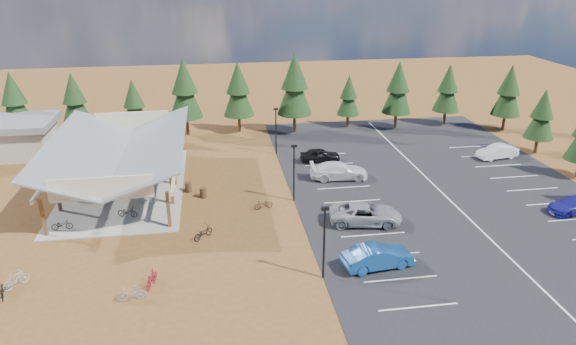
{
  "coord_description": "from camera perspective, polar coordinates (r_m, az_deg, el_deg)",
  "views": [
    {
      "loc": [
        -1.59,
        -38.04,
        19.18
      ],
      "look_at": [
        4.68,
        3.29,
        2.15
      ],
      "focal_mm": 32.0,
      "sensor_mm": 36.0,
      "label": 1
    }
  ],
  "objects": [
    {
      "name": "car_4",
      "position": [
        53.45,
        3.58,
        1.94
      ],
      "size": [
        4.12,
        1.66,
        1.4
      ],
      "primitive_type": "imported",
      "rotation": [
        0.0,
        0.0,
        1.57
      ],
      "color": "black",
      "rests_on": "asphalt_lot"
    },
    {
      "name": "lamp_post_0",
      "position": [
        33.05,
        4.04,
        -7.26
      ],
      "size": [
        0.5,
        0.25,
        5.14
      ],
      "color": "black",
      "rests_on": "ground"
    },
    {
      "name": "car_3",
      "position": [
        49.29,
        5.68,
        0.2
      ],
      "size": [
        5.66,
        2.65,
        1.6
      ],
      "primitive_type": "imported",
      "rotation": [
        0.0,
        0.0,
        1.5
      ],
      "color": "silver",
      "rests_on": "asphalt_lot"
    },
    {
      "name": "car_9",
      "position": [
        58.61,
        22.23,
        2.15
      ],
      "size": [
        4.58,
        2.19,
        1.45
      ],
      "primitive_type": "imported",
      "rotation": [
        0.0,
        0.0,
        -1.42
      ],
      "color": "white",
      "rests_on": "asphalt_lot"
    },
    {
      "name": "asphalt_lot",
      "position": [
        49.55,
        16.06,
        -1.5
      ],
      "size": [
        27.0,
        44.0,
        0.04
      ],
      "primitive_type": "cube",
      "color": "black",
      "rests_on": "ground"
    },
    {
      "name": "pine_3",
      "position": [
        61.92,
        -11.42,
        9.07
      ],
      "size": [
        3.94,
        3.94,
        9.18
      ],
      "color": "#382314",
      "rests_on": "ground"
    },
    {
      "name": "bike_3",
      "position": [
        55.43,
        -19.15,
        1.33
      ],
      "size": [
        1.81,
        1.01,
        1.05
      ],
      "primitive_type": "imported",
      "rotation": [
        0.0,
        0.0,
        1.25
      ],
      "color": "maroon",
      "rests_on": "concrete_pad"
    },
    {
      "name": "lamp_post_2",
      "position": [
        54.9,
        -1.35,
        4.99
      ],
      "size": [
        0.5,
        0.25,
        5.14
      ],
      "color": "black",
      "rests_on": "ground"
    },
    {
      "name": "bike_11",
      "position": [
        34.59,
        -14.91,
        -11.32
      ],
      "size": [
        0.95,
        1.83,
        1.06
      ],
      "primitive_type": "imported",
      "rotation": [
        0.0,
        0.0,
        -0.27
      ],
      "color": "maroon",
      "rests_on": "ground"
    },
    {
      "name": "bike_9",
      "position": [
        37.6,
        -27.98,
        -10.46
      ],
      "size": [
        1.59,
        1.67,
        1.08
      ],
      "primitive_type": "imported",
      "rotation": [
        0.0,
        0.0,
        2.4
      ],
      "color": "#9CA1A6",
      "rests_on": "ground"
    },
    {
      "name": "bike_16",
      "position": [
        43.3,
        -2.73,
        -3.53
      ],
      "size": [
        1.71,
        0.96,
        0.85
      ],
      "primitive_type": "imported",
      "rotation": [
        0.0,
        0.0,
        4.97
      ],
      "color": "black",
      "rests_on": "ground"
    },
    {
      "name": "bike_5",
      "position": [
        45.48,
        -15.43,
        -2.86
      ],
      "size": [
        1.58,
        0.7,
        0.92
      ],
      "primitive_type": "imported",
      "rotation": [
        0.0,
        0.0,
        1.39
      ],
      "color": "gray",
      "rests_on": "concrete_pad"
    },
    {
      "name": "pine_4",
      "position": [
        62.37,
        -5.56,
        9.18
      ],
      "size": [
        3.71,
        3.71,
        8.64
      ],
      "color": "#382314",
      "rests_on": "ground"
    },
    {
      "name": "outbuilding",
      "position": [
        62.75,
        -29.21,
        3.43
      ],
      "size": [
        11.0,
        7.0,
        3.9
      ],
      "color": "#ADA593",
      "rests_on": "ground"
    },
    {
      "name": "pine_1",
      "position": [
        63.87,
        -22.65,
        7.51
      ],
      "size": [
        3.42,
        3.42,
        7.97
      ],
      "color": "#382314",
      "rests_on": "ground"
    },
    {
      "name": "bike_2",
      "position": [
        53.06,
        -21.2,
        0.02
      ],
      "size": [
        1.73,
        0.78,
        0.88
      ],
      "primitive_type": "imported",
      "rotation": [
        0.0,
        0.0,
        1.7
      ],
      "color": "navy",
      "rests_on": "concrete_pad"
    },
    {
      "name": "bike_pavilion",
      "position": [
        48.33,
        -18.19,
        2.49
      ],
      "size": [
        11.65,
        19.4,
        4.97
      ],
      "color": "brown",
      "rests_on": "concrete_pad"
    },
    {
      "name": "pine_13",
      "position": [
        68.16,
        23.33,
        8.34
      ],
      "size": [
        3.5,
        3.5,
        8.15
      ],
      "color": "#382314",
      "rests_on": "ground"
    },
    {
      "name": "trash_bin_1",
      "position": [
        47.28,
        -11.01,
        -1.61
      ],
      "size": [
        0.6,
        0.6,
        0.9
      ],
      "primitive_type": "cylinder",
      "color": "#3D2915",
      "rests_on": "ground"
    },
    {
      "name": "pine_5",
      "position": [
        61.6,
        0.74,
        9.75
      ],
      "size": [
        4.17,
        4.17,
        9.73
      ],
      "color": "#382314",
      "rests_on": "ground"
    },
    {
      "name": "pine_2",
      "position": [
        61.55,
        -16.75,
        7.35
      ],
      "size": [
        3.11,
        3.11,
        7.25
      ],
      "color": "#382314",
      "rests_on": "ground"
    },
    {
      "name": "bike_4",
      "position": [
        43.65,
        -17.41,
        -4.21
      ],
      "size": [
        1.77,
        1.06,
        0.88
      ],
      "primitive_type": "imported",
      "rotation": [
        0.0,
        0.0,
        1.27
      ],
      "color": "black",
      "rests_on": "concrete_pad"
    },
    {
      "name": "pine_0",
      "position": [
        65.46,
        -28.15,
        7.11
      ],
      "size": [
        3.56,
        3.56,
        8.3
      ],
      "color": "#382314",
      "rests_on": "ground"
    },
    {
      "name": "bike_6",
      "position": [
        51.6,
        -16.3,
        0.04
      ],
      "size": [
        1.69,
        0.79,
        0.86
      ],
      "primitive_type": "imported",
      "rotation": [
        0.0,
        0.0,
        1.71
      ],
      "color": "#25409A",
      "rests_on": "concrete_pad"
    },
    {
      "name": "trash_bin_0",
      "position": [
        45.91,
        -9.4,
        -2.23
      ],
      "size": [
        0.6,
        0.6,
        0.9
      ],
      "primitive_type": "cylinder",
      "color": "#3D2915",
      "rests_on": "ground"
    },
    {
      "name": "car_1",
      "position": [
        35.63,
        9.98,
        -9.2
      ],
      "size": [
        5.05,
        2.33,
        1.6
      ],
      "primitive_type": "imported",
      "rotation": [
        0.0,
        0.0,
        1.7
      ],
      "color": "navy",
      "rests_on": "asphalt_lot"
    },
    {
      "name": "pine_8",
      "position": [
        68.03,
        17.34,
        8.91
      ],
      "size": [
        3.33,
        3.33,
        7.75
      ],
      "color": "#382314",
      "rests_on": "ground"
    },
    {
      "name": "pine_6",
      "position": [
        64.83,
        6.76,
        8.5
      ],
      "size": [
        2.84,
        2.84,
        6.61
      ],
      "color": "#382314",
      "rests_on": "ground"
    },
    {
      "name": "ground",
      "position": [
        42.63,
        -5.58,
        -4.69
      ],
      "size": [
        140.0,
        140.0,
        0.0
      ],
      "primitive_type": "plane",
      "color": "brown",
      "rests_on": "ground"
    },
    {
      "name": "car_2",
      "position": [
        41.16,
        8.61,
        -4.57
      ],
      "size": [
        6.11,
        3.57,
        1.6
      ],
      "primitive_type": "imported",
      "rotation": [
        0.0,
        0.0,
        1.4
      ],
      "color": "#929398",
      "rests_on": "asphalt_lot"
    },
    {
      "name": "concrete_pad",
      "position": [
        49.65,
        -17.68,
        -1.61
      ],
      "size": [
        10.6,
        18.6,
        0.1
      ],
      "primitive_type": "cube",
      "color": "gray",
      "rests_on": "ground"
    },
    {
      "name": "bike_8",
      "position": [
        37.1,
        -29.16,
        -11.36
      ],
      "size": [
        1.04,
        1.74,
        0.86
      ],
      "primitive_type": "imported",
      "rotation": [
        0.0,
        0.0,
        0.31
      ],
      "color": "black",
      "rests_on": "ground"
    },
    {
      "name": "bike_0",
      "position": [
        43.44,
        -23.83,
        -5.33
      ],
      "size": [
        1.62,
        0.7,
        0.83
      ],
      "primitive_type": "imported",
      "rotation": [
        0.0,
        0.0,
        1.67
      ],
      "color": "black",
      "rests_on": "concrete_pad"
    },
    {
      "name": "bike_1",
      "position": [
        47.55,
        -21.38,
        -2.45
      ],
      "size": [
        1.76,
        0.91,
        1.02
      ],
      "primitive_type": "imported",
      "rotation": [
        0.0,
        0.0,
        1.84
      ],
      "color": "gray",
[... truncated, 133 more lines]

